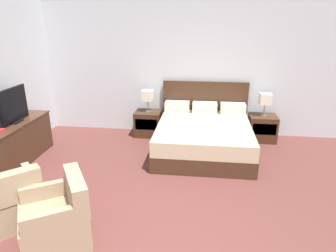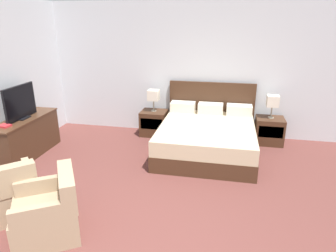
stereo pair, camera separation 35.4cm
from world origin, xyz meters
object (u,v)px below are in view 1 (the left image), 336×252
Objects in this scene: nightstand_right at (262,128)px; table_lamp_right at (265,99)px; table_lamp_left at (148,96)px; tv at (13,106)px; armchair_by_window at (9,202)px; nightstand_left at (148,123)px; armchair_companion at (58,218)px; dresser at (19,141)px; bed at (204,135)px.

nightstand_right is 1.18× the size of table_lamp_right.
table_lamp_left is 0.59× the size of tv.
table_lamp_left is at bearing 70.46° from armchair_by_window.
armchair_companion is (-0.38, -3.35, 0.02)m from nightstand_left.
tv is (0.00, -0.01, 0.63)m from dresser.
armchair_by_window is at bearing -138.10° from nightstand_right.
armchair_companion is (1.61, -1.85, -0.71)m from tv.
bed is at bearing 14.49° from dresser.
bed is 3.68× the size of nightstand_right.
bed reaches higher than table_lamp_left.
nightstand_left is 2.49m from dresser.
table_lamp_right is at bearing 19.03° from tv.
armchair_companion is at bearing -96.51° from nightstand_left.
tv is (-3.18, -0.83, 0.69)m from bed.
armchair_by_window is at bearing -109.55° from nightstand_left.
nightstand_right is 0.56× the size of armchair_by_window.
table_lamp_left is at bearing 180.00° from table_lamp_right.
table_lamp_right reaches higher than nightstand_right.
table_lamp_right is (2.37, 0.00, 0.60)m from nightstand_left.
table_lamp_left is (-1.19, 0.67, 0.56)m from bed.
dresser is at bearing 105.11° from tv.
table_lamp_right is (-0.00, 0.00, 0.60)m from nightstand_right.
nightstand_right is at bearing 18.89° from dresser.
dresser is 1.49× the size of armchair_by_window.
armchair_by_window is (-1.11, -3.12, 0.02)m from nightstand_left.
nightstand_right is at bearing 29.55° from bed.
tv is at bearing -160.97° from table_lamp_right.
table_lamp_left is at bearing 37.07° from tv.
armchair_by_window is (-2.29, -2.45, -0.02)m from bed.
dresser is at bearing -143.16° from nightstand_left.
nightstand_left is 0.70× the size of tv.
bed reaches higher than nightstand_right.
armchair_companion is at bearing -49.00° from tv.
armchair_by_window is at bearing -109.54° from table_lamp_left.
armchair_companion is at bearing -49.10° from dresser.
armchair_by_window is 0.76m from armchair_companion.
table_lamp_right is 0.59× the size of tv.
nightstand_left is 2.37m from nightstand_right.
table_lamp_right is at bearing 41.92° from armchair_by_window.
table_lamp_left is at bearing 90.00° from nightstand_left.
bed is 1.36m from nightstand_right.
dresser is at bearing -161.09° from table_lamp_right.
nightstand_left is at bearing -179.96° from table_lamp_right.
bed is 4.35× the size of table_lamp_right.
table_lamp_left is (-2.37, 0.00, 0.60)m from nightstand_right.
nightstand_right is 4.67m from armchair_by_window.
bed reaches higher than armchair_by_window.
tv is (-1.99, -1.50, 0.73)m from nightstand_left.
nightstand_left is at bearing 36.84° from dresser.
tv is (-4.36, -1.50, 0.13)m from table_lamp_right.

